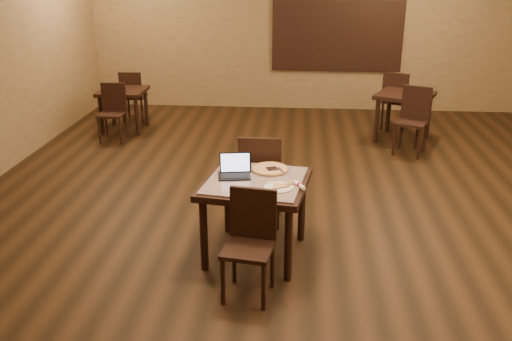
# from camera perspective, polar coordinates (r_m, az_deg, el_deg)

# --- Properties ---
(ground) EXTENTS (10.00, 10.00, 0.00)m
(ground) POSITION_cam_1_polar(r_m,az_deg,el_deg) (5.72, 5.57, -6.14)
(ground) COLOR black
(ground) RESTS_ON ground
(wall_back) EXTENTS (8.00, 0.02, 3.00)m
(wall_back) POSITION_cam_1_polar(r_m,az_deg,el_deg) (10.15, 5.66, 14.78)
(wall_back) COLOR olive
(wall_back) RESTS_ON ground
(mural) EXTENTS (2.34, 0.05, 1.64)m
(mural) POSITION_cam_1_polar(r_m,az_deg,el_deg) (10.12, 8.60, 14.92)
(mural) COLOR #285F92
(mural) RESTS_ON wall_back
(tiled_table) EXTENTS (1.05, 1.05, 0.76)m
(tiled_table) POSITION_cam_1_polar(r_m,az_deg,el_deg) (4.95, -0.07, -2.08)
(tiled_table) COLOR black
(tiled_table) RESTS_ON ground
(chair_main_near) EXTENTS (0.45, 0.45, 0.90)m
(chair_main_near) POSITION_cam_1_polar(r_m,az_deg,el_deg) (4.46, -0.58, -7.00)
(chair_main_near) COLOR black
(chair_main_near) RESTS_ON ground
(chair_main_far) EXTENTS (0.43, 0.43, 1.00)m
(chair_main_far) POSITION_cam_1_polar(r_m,az_deg,el_deg) (5.55, 0.46, -0.50)
(chair_main_far) COLOR black
(chair_main_far) RESTS_ON ground
(laptop) EXTENTS (0.32, 0.27, 0.20)m
(laptop) POSITION_cam_1_polar(r_m,az_deg,el_deg) (5.00, -2.26, 0.07)
(laptop) COLOR black
(laptop) RESTS_ON tiled_table
(plate) EXTENTS (0.26, 0.26, 0.01)m
(plate) POSITION_cam_1_polar(r_m,az_deg,el_deg) (4.73, 2.40, -1.79)
(plate) COLOR white
(plate) RESTS_ON tiled_table
(pizza_slice) EXTENTS (0.26, 0.26, 0.02)m
(pizza_slice) POSITION_cam_1_polar(r_m,az_deg,el_deg) (4.73, 2.41, -1.62)
(pizza_slice) COLOR beige
(pizza_slice) RESTS_ON plate
(pizza_pan) EXTENTS (0.37, 0.37, 0.01)m
(pizza_pan) POSITION_cam_1_polar(r_m,az_deg,el_deg) (5.13, 1.49, 0.03)
(pizza_pan) COLOR silver
(pizza_pan) RESTS_ON tiled_table
(pizza_whole) EXTENTS (0.35, 0.35, 0.02)m
(pizza_whole) POSITION_cam_1_polar(r_m,az_deg,el_deg) (5.12, 1.50, 0.18)
(pizza_whole) COLOR beige
(pizza_whole) RESTS_ON pizza_pan
(spatula) EXTENTS (0.19, 0.28, 0.01)m
(spatula) POSITION_cam_1_polar(r_m,az_deg,el_deg) (5.10, 1.71, 0.19)
(spatula) COLOR silver
(spatula) RESTS_ON pizza_whole
(napkin_roll) EXTENTS (0.12, 0.17, 0.04)m
(napkin_roll) POSITION_cam_1_polar(r_m,az_deg,el_deg) (4.76, 4.59, -1.55)
(napkin_roll) COLOR white
(napkin_roll) RESTS_ON tiled_table
(other_table_a) EXTENTS (1.04, 1.04, 0.74)m
(other_table_a) POSITION_cam_1_polar(r_m,az_deg,el_deg) (8.62, 15.37, 7.02)
(other_table_a) COLOR black
(other_table_a) RESTS_ON ground
(other_table_a_chair_near) EXTENTS (0.55, 0.55, 0.96)m
(other_table_a_chair_near) POSITION_cam_1_polar(r_m,az_deg,el_deg) (8.11, 16.22, 5.51)
(other_table_a_chair_near) COLOR black
(other_table_a_chair_near) RESTS_ON ground
(other_table_a_chair_far) EXTENTS (0.55, 0.55, 0.96)m
(other_table_a_chair_far) POSITION_cam_1_polar(r_m,az_deg,el_deg) (9.17, 14.52, 7.44)
(other_table_a_chair_far) COLOR black
(other_table_a_chair_far) RESTS_ON ground
(other_table_b) EXTENTS (0.73, 0.73, 0.68)m
(other_table_b) POSITION_cam_1_polar(r_m,az_deg,el_deg) (9.12, -13.83, 7.57)
(other_table_b) COLOR black
(other_table_b) RESTS_ON ground
(other_table_b_chair_near) EXTENTS (0.39, 0.39, 0.88)m
(other_table_b_chair_near) POSITION_cam_1_polar(r_m,az_deg,el_deg) (8.67, -14.82, 6.32)
(other_table_b_chair_near) COLOR black
(other_table_b_chair_near) RESTS_ON ground
(other_table_b_chair_far) EXTENTS (0.39, 0.39, 0.88)m
(other_table_b_chair_far) POSITION_cam_1_polar(r_m,az_deg,el_deg) (9.61, -12.85, 7.91)
(other_table_b_chair_far) COLOR black
(other_table_b_chair_far) RESTS_ON ground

